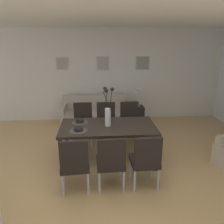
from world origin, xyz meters
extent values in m
plane|color=tan|center=(0.00, 0.00, 0.00)|extent=(9.00, 9.00, 0.00)
cube|color=silver|center=(0.00, 3.25, 1.30)|extent=(9.00, 0.10, 2.60)
cube|color=white|center=(0.00, 0.40, 2.64)|extent=(9.00, 7.20, 0.08)
cube|color=black|center=(0.17, 0.69, 0.71)|extent=(1.80, 0.95, 0.05)
cube|color=black|center=(1.01, 1.11, 0.34)|extent=(0.07, 0.07, 0.69)
cube|color=black|center=(-0.67, 1.11, 0.34)|extent=(0.07, 0.07, 0.69)
cube|color=black|center=(1.01, 0.28, 0.34)|extent=(0.07, 0.07, 0.69)
cube|color=black|center=(-0.67, 0.28, 0.34)|extent=(0.07, 0.07, 0.69)
cube|color=black|center=(-0.40, -0.14, 0.42)|extent=(0.47, 0.47, 0.08)
cube|color=black|center=(-0.39, -0.33, 0.68)|extent=(0.42, 0.09, 0.48)
cylinder|color=#9EA0A5|center=(-0.22, 0.06, 0.19)|extent=(0.04, 0.04, 0.38)
cylinder|color=#9EA0A5|center=(-0.60, 0.04, 0.19)|extent=(0.04, 0.04, 0.38)
cylinder|color=#9EA0A5|center=(-0.20, -0.32, 0.19)|extent=(0.04, 0.04, 0.38)
cylinder|color=#9EA0A5|center=(-0.58, -0.34, 0.19)|extent=(0.04, 0.04, 0.38)
cube|color=black|center=(-0.36, 1.52, 0.42)|extent=(0.44, 0.44, 0.08)
cube|color=black|center=(-0.35, 1.71, 0.68)|extent=(0.42, 0.06, 0.48)
cylinder|color=#9EA0A5|center=(-0.55, 1.33, 0.19)|extent=(0.04, 0.04, 0.38)
cylinder|color=#9EA0A5|center=(-0.17, 1.33, 0.19)|extent=(0.04, 0.04, 0.38)
cylinder|color=#9EA0A5|center=(-0.54, 1.71, 0.19)|extent=(0.04, 0.04, 0.38)
cylinder|color=#9EA0A5|center=(-0.16, 1.71, 0.19)|extent=(0.04, 0.04, 0.38)
cube|color=black|center=(0.16, -0.12, 0.42)|extent=(0.45, 0.45, 0.08)
cube|color=black|center=(0.16, -0.31, 0.68)|extent=(0.42, 0.07, 0.48)
cylinder|color=#9EA0A5|center=(0.35, 0.08, 0.19)|extent=(0.04, 0.04, 0.38)
cylinder|color=#9EA0A5|center=(-0.03, 0.07, 0.19)|extent=(0.04, 0.04, 0.38)
cylinder|color=#9EA0A5|center=(0.35, -0.30, 0.19)|extent=(0.04, 0.04, 0.38)
cylinder|color=#9EA0A5|center=(-0.03, -0.31, 0.19)|extent=(0.04, 0.04, 0.38)
cube|color=black|center=(0.17, 1.51, 0.42)|extent=(0.45, 0.45, 0.08)
cube|color=black|center=(0.18, 1.70, 0.68)|extent=(0.42, 0.07, 0.48)
cylinder|color=#9EA0A5|center=(-0.02, 1.32, 0.19)|extent=(0.04, 0.04, 0.38)
cylinder|color=#9EA0A5|center=(0.36, 1.31, 0.19)|extent=(0.04, 0.04, 0.38)
cylinder|color=#9EA0A5|center=(-0.01, 1.70, 0.19)|extent=(0.04, 0.04, 0.38)
cylinder|color=#9EA0A5|center=(0.37, 1.69, 0.19)|extent=(0.04, 0.04, 0.38)
cube|color=black|center=(0.71, -0.11, 0.42)|extent=(0.45, 0.45, 0.08)
cube|color=black|center=(0.71, -0.30, 0.68)|extent=(0.42, 0.07, 0.48)
cylinder|color=#9EA0A5|center=(0.89, 0.09, 0.19)|extent=(0.04, 0.04, 0.38)
cylinder|color=#9EA0A5|center=(0.51, 0.08, 0.19)|extent=(0.04, 0.04, 0.38)
cylinder|color=#9EA0A5|center=(0.90, -0.29, 0.19)|extent=(0.04, 0.04, 0.38)
cylinder|color=#9EA0A5|center=(0.53, -0.30, 0.19)|extent=(0.04, 0.04, 0.38)
cube|color=black|center=(0.73, 1.52, 0.42)|extent=(0.44, 0.44, 0.08)
cube|color=black|center=(0.73, 1.71, 0.68)|extent=(0.42, 0.06, 0.48)
cylinder|color=#9EA0A5|center=(0.54, 1.33, 0.19)|extent=(0.04, 0.04, 0.38)
cylinder|color=#9EA0A5|center=(0.92, 1.33, 0.19)|extent=(0.04, 0.04, 0.38)
cylinder|color=#9EA0A5|center=(0.54, 1.71, 0.19)|extent=(0.04, 0.04, 0.38)
cylinder|color=#9EA0A5|center=(0.92, 1.71, 0.19)|extent=(0.04, 0.04, 0.38)
cylinder|color=silver|center=(0.17, 0.69, 0.91)|extent=(0.11, 0.11, 0.34)
cylinder|color=black|center=(0.22, 0.71, 1.24)|extent=(0.05, 0.12, 0.37)
sphere|color=black|center=(0.25, 0.72, 1.44)|extent=(0.07, 0.07, 0.07)
cylinder|color=black|center=(0.14, 0.75, 1.24)|extent=(0.08, 0.05, 0.38)
sphere|color=black|center=(0.12, 0.77, 1.44)|extent=(0.07, 0.07, 0.07)
cylinder|color=black|center=(0.15, 0.64, 1.24)|extent=(0.15, 0.06, 0.36)
sphere|color=black|center=(0.14, 0.61, 1.44)|extent=(0.07, 0.07, 0.07)
cylinder|color=#4C4742|center=(-0.37, 0.48, 0.74)|extent=(0.32, 0.32, 0.01)
cylinder|color=black|center=(-0.37, 0.48, 0.78)|extent=(0.17, 0.17, 0.06)
cylinder|color=black|center=(-0.37, 0.48, 0.79)|extent=(0.13, 0.13, 0.04)
cylinder|color=#4C4742|center=(-0.37, 0.91, 0.74)|extent=(0.32, 0.32, 0.01)
cylinder|color=black|center=(-0.37, 0.91, 0.78)|extent=(0.17, 0.17, 0.06)
cylinder|color=black|center=(-0.37, 0.91, 0.79)|extent=(0.13, 0.13, 0.04)
cube|color=#B2A899|center=(-0.08, 2.55, 0.21)|extent=(1.76, 0.84, 0.42)
cube|color=#B2A899|center=(-0.08, 2.89, 0.61)|extent=(1.76, 0.16, 0.38)
cube|color=#B2A899|center=(0.75, 2.55, 0.52)|extent=(0.10, 0.84, 0.20)
cube|color=#B2A899|center=(-0.91, 2.55, 0.52)|extent=(0.10, 0.84, 0.20)
cube|color=black|center=(1.09, 2.65, 0.26)|extent=(0.36, 0.36, 0.52)
cylinder|color=beige|center=(1.09, 2.65, 0.56)|extent=(0.12, 0.12, 0.08)
cylinder|color=beige|center=(1.09, 2.65, 0.74)|extent=(0.02, 0.02, 0.30)
cone|color=silver|center=(1.09, 2.65, 0.94)|extent=(0.22, 0.22, 0.18)
cube|color=#B2ADA3|center=(-0.97, 3.18, 1.65)|extent=(0.32, 0.02, 0.34)
cube|color=#9E9389|center=(-0.97, 3.17, 1.65)|extent=(0.27, 0.01, 0.29)
cube|color=#B2ADA3|center=(0.17, 3.18, 1.65)|extent=(0.34, 0.02, 0.39)
cube|color=#9E9389|center=(0.17, 3.17, 1.65)|extent=(0.29, 0.01, 0.34)
cube|color=#B2ADA3|center=(1.30, 3.18, 1.65)|extent=(0.40, 0.02, 0.39)
cube|color=gray|center=(1.30, 3.17, 1.65)|extent=(0.35, 0.01, 0.34)
camera|label=1|loc=(-0.05, -3.32, 2.32)|focal=36.56mm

